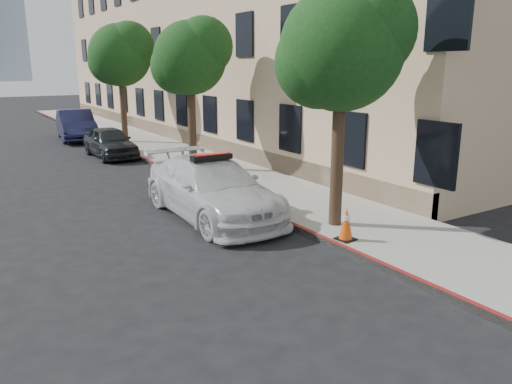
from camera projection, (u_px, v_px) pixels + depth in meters
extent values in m
plane|color=black|center=(191.00, 228.00, 12.30)|extent=(120.00, 120.00, 0.00)
cube|color=gray|center=(169.00, 153.00, 22.34)|extent=(3.20, 50.00, 0.15)
cube|color=maroon|center=(136.00, 156.00, 21.55)|extent=(0.12, 50.00, 0.15)
cube|color=tan|center=(224.00, 45.00, 28.12)|extent=(8.00, 36.00, 10.00)
cylinder|color=black|center=(337.00, 157.00, 11.71)|extent=(0.30, 0.30, 3.30)
sphere|color=#113712|center=(342.00, 49.00, 11.11)|extent=(2.80, 2.80, 2.80)
sphere|color=#113712|center=(365.00, 30.00, 10.97)|extent=(2.24, 2.24, 2.24)
sphere|color=#113712|center=(321.00, 63.00, 11.25)|extent=(2.10, 2.10, 2.10)
cylinder|color=black|center=(192.00, 125.00, 18.29)|extent=(0.30, 0.30, 3.19)
sphere|color=#113712|center=(190.00, 58.00, 17.70)|extent=(2.60, 2.60, 2.60)
sphere|color=#113712|center=(204.00, 46.00, 17.56)|extent=(2.08, 2.08, 2.08)
sphere|color=#113712|center=(178.00, 67.00, 17.83)|extent=(1.95, 1.95, 1.95)
cylinder|color=black|center=(123.00, 107.00, 24.82)|extent=(0.30, 0.30, 3.41)
sphere|color=#113712|center=(120.00, 55.00, 24.20)|extent=(3.00, 3.00, 3.00)
sphere|color=#113712|center=(130.00, 47.00, 24.06)|extent=(2.40, 2.40, 2.40)
sphere|color=#113712|center=(111.00, 62.00, 24.34)|extent=(2.25, 2.25, 2.25)
imported|color=silver|center=(212.00, 188.00, 13.05)|extent=(2.20, 5.30, 1.53)
cube|color=black|center=(211.00, 157.00, 12.84)|extent=(1.10, 0.29, 0.14)
cube|color=#A50A07|center=(211.00, 155.00, 12.83)|extent=(0.90, 0.23, 0.06)
imported|color=black|center=(110.00, 142.00, 21.59)|extent=(1.61, 3.89, 1.32)
imported|color=#151736|center=(76.00, 125.00, 26.64)|extent=(2.22, 4.96, 1.58)
cylinder|color=white|center=(236.00, 192.00, 14.97)|extent=(0.30, 0.30, 0.09)
cylinder|color=white|center=(236.00, 182.00, 14.90)|extent=(0.23, 0.23, 0.52)
ellipsoid|color=navy|center=(236.00, 171.00, 14.81)|extent=(0.25, 0.25, 0.17)
cylinder|color=white|center=(236.00, 178.00, 14.87)|extent=(0.33, 0.11, 0.09)
cylinder|color=white|center=(236.00, 178.00, 14.87)|extent=(0.10, 0.17, 0.09)
cube|color=black|center=(345.00, 239.00, 11.02)|extent=(0.42, 0.42, 0.03)
cone|color=#D84C0B|center=(346.00, 223.00, 10.92)|extent=(0.30, 0.30, 0.71)
cylinder|color=white|center=(346.00, 218.00, 10.90)|extent=(0.16, 0.16, 0.11)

